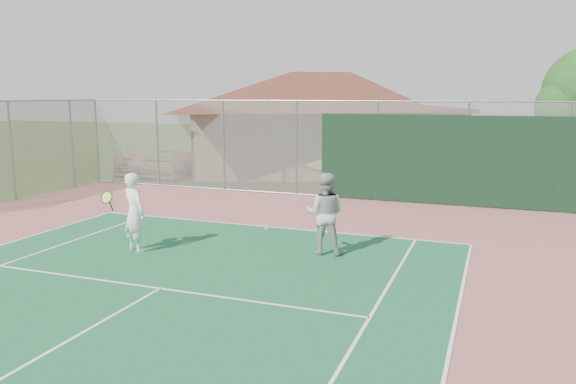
# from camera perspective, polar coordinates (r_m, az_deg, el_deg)

# --- Properties ---
(back_fence) EXTENTS (20.08, 0.11, 3.53)m
(back_fence) POSITION_cam_1_polar(r_m,az_deg,el_deg) (19.91, 9.31, 3.83)
(back_fence) COLOR gray
(back_fence) RESTS_ON ground
(side_fence_left) EXTENTS (0.08, 9.00, 3.50)m
(side_fence_left) POSITION_cam_1_polar(r_m,az_deg,el_deg) (21.96, -26.26, 3.71)
(side_fence_left) COLOR gray
(side_fence_left) RESTS_ON ground
(clubhouse) EXTENTS (15.26, 12.67, 5.64)m
(clubhouse) POSITION_cam_1_polar(r_m,az_deg,el_deg) (27.89, 3.80, 8.10)
(clubhouse) COLOR tan
(clubhouse) RESTS_ON ground
(bleachers) EXTENTS (3.24, 2.07, 1.18)m
(bleachers) POSITION_cam_1_polar(r_m,az_deg,el_deg) (26.13, -13.40, 2.81)
(bleachers) COLOR maroon
(bleachers) RESTS_ON ground
(player_white_front) EXTENTS (1.12, 0.80, 1.89)m
(player_white_front) POSITION_cam_1_polar(r_m,az_deg,el_deg) (13.82, -15.37, -2.05)
(player_white_front) COLOR white
(player_white_front) RESTS_ON ground
(player_grey_back) EXTENTS (1.03, 0.85, 1.92)m
(player_grey_back) POSITION_cam_1_polar(r_m,az_deg,el_deg) (13.14, 3.77, -2.28)
(player_grey_back) COLOR #A6A9AB
(player_grey_back) RESTS_ON ground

